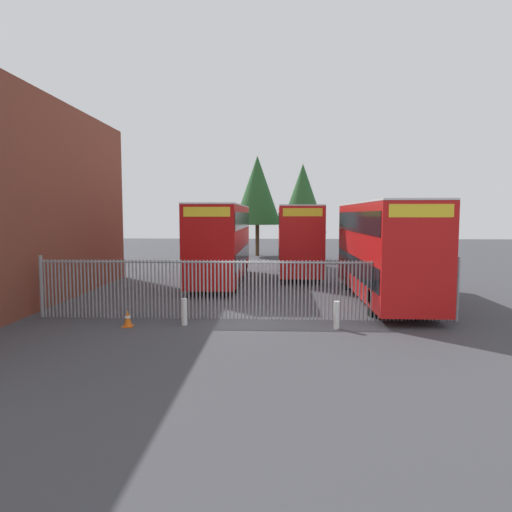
% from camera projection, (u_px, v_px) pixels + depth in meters
% --- Properties ---
extents(ground_plane, '(100.00, 100.00, 0.00)m').
position_uv_depth(ground_plane, '(259.00, 286.00, 25.22)').
color(ground_plane, '#3D3D42').
extents(palisade_fence, '(15.55, 0.14, 2.35)m').
position_uv_depth(palisade_fence, '(245.00, 288.00, 17.16)').
color(palisade_fence, gray).
rests_on(palisade_fence, ground).
extents(double_decker_bus_near_gate, '(2.54, 10.81, 4.42)m').
position_uv_depth(double_decker_bus_near_gate, '(383.00, 247.00, 20.83)').
color(double_decker_bus_near_gate, red).
rests_on(double_decker_bus_near_gate, ground).
extents(double_decker_bus_behind_fence_left, '(2.54, 10.81, 4.42)m').
position_uv_depth(double_decker_bus_behind_fence_left, '(221.00, 240.00, 26.44)').
color(double_decker_bus_behind_fence_left, '#B70C0C').
rests_on(double_decker_bus_behind_fence_left, ground).
extents(double_decker_bus_behind_fence_right, '(2.54, 10.81, 4.42)m').
position_uv_depth(double_decker_bus_behind_fence_right, '(298.00, 237.00, 30.44)').
color(double_decker_bus_behind_fence_right, red).
rests_on(double_decker_bus_behind_fence_right, ground).
extents(bollard_near_left, '(0.20, 0.20, 0.95)m').
position_uv_depth(bollard_near_left, '(184.00, 312.00, 16.28)').
color(bollard_near_left, silver).
rests_on(bollard_near_left, ground).
extents(bollard_center_front, '(0.20, 0.20, 0.95)m').
position_uv_depth(bollard_center_front, '(337.00, 315.00, 15.74)').
color(bollard_center_front, silver).
rests_on(bollard_center_front, ground).
extents(traffic_cone_by_gate, '(0.34, 0.34, 0.59)m').
position_uv_depth(traffic_cone_by_gate, '(128.00, 319.00, 16.04)').
color(traffic_cone_by_gate, orange).
rests_on(traffic_cone_by_gate, ground).
extents(tree_tall_back, '(4.08, 4.08, 8.18)m').
position_uv_depth(tree_tall_back, '(303.00, 198.00, 39.48)').
color(tree_tall_back, '#4C3823').
rests_on(tree_tall_back, ground).
extents(tree_short_side, '(4.49, 4.49, 9.37)m').
position_uv_depth(tree_short_side, '(257.00, 190.00, 43.60)').
color(tree_short_side, '#4C3823').
rests_on(tree_short_side, ground).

